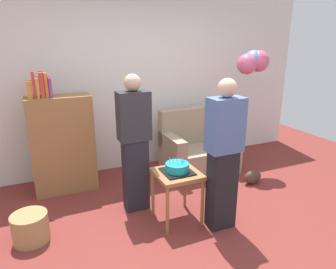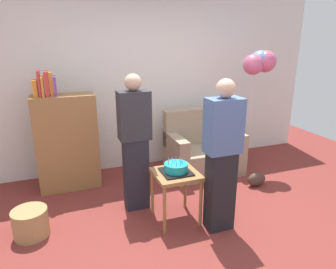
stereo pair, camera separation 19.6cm
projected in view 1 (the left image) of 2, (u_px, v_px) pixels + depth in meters
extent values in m
plane|color=maroon|center=(197.00, 229.00, 3.32)|extent=(8.00, 8.00, 0.00)
cube|color=silver|center=(135.00, 82.00, 4.70)|extent=(6.00, 0.10, 2.70)
cube|color=gray|center=(199.00, 159.00, 4.72)|extent=(1.10, 0.70, 0.40)
cube|color=gray|center=(192.00, 125.00, 4.81)|extent=(1.10, 0.16, 0.56)
cube|color=gray|center=(172.00, 144.00, 4.44)|extent=(0.16, 0.70, 0.24)
cube|color=gray|center=(226.00, 136.00, 4.81)|extent=(0.16, 0.70, 0.24)
cube|color=olive|center=(63.00, 145.00, 4.03)|extent=(0.80, 0.36, 1.30)
cube|color=orange|center=(30.00, 89.00, 3.68)|extent=(0.06, 0.17, 0.21)
cube|color=red|center=(34.00, 85.00, 3.68)|extent=(0.03, 0.20, 0.32)
cube|color=orange|center=(37.00, 87.00, 3.71)|extent=(0.03, 0.24, 0.24)
cube|color=red|center=(42.00, 85.00, 3.72)|extent=(0.05, 0.23, 0.31)
cube|color=orange|center=(46.00, 85.00, 3.74)|extent=(0.04, 0.17, 0.30)
cube|color=#7F3D93|center=(50.00, 87.00, 3.77)|extent=(0.03, 0.21, 0.24)
cube|color=olive|center=(177.00, 174.00, 3.35)|extent=(0.48, 0.48, 0.04)
cylinder|color=olive|center=(167.00, 211.00, 3.17)|extent=(0.04, 0.04, 0.55)
cylinder|color=olive|center=(202.00, 202.00, 3.33)|extent=(0.04, 0.04, 0.55)
cylinder|color=olive|center=(153.00, 193.00, 3.54)|extent=(0.04, 0.04, 0.55)
cylinder|color=olive|center=(185.00, 186.00, 3.70)|extent=(0.04, 0.04, 0.55)
cube|color=black|center=(177.00, 172.00, 3.34)|extent=(0.32, 0.32, 0.02)
cylinder|color=teal|center=(177.00, 167.00, 3.32)|extent=(0.26, 0.26, 0.09)
cylinder|color=#66B2E5|center=(183.00, 160.00, 3.32)|extent=(0.01, 0.01, 0.05)
cylinder|color=#F2CC4C|center=(180.00, 159.00, 3.37)|extent=(0.01, 0.01, 0.05)
cylinder|color=#EA668C|center=(177.00, 158.00, 3.37)|extent=(0.01, 0.01, 0.06)
cylinder|color=#66B2E5|center=(173.00, 159.00, 3.34)|extent=(0.01, 0.01, 0.06)
cylinder|color=#66B2E5|center=(170.00, 160.00, 3.31)|extent=(0.01, 0.01, 0.06)
cylinder|color=#EA668C|center=(170.00, 162.00, 3.28)|extent=(0.01, 0.01, 0.06)
cylinder|color=#F2CC4C|center=(173.00, 164.00, 3.23)|extent=(0.01, 0.01, 0.05)
cylinder|color=#66B2E5|center=(178.00, 163.00, 3.24)|extent=(0.01, 0.01, 0.05)
cylinder|color=#66B2E5|center=(182.00, 163.00, 3.25)|extent=(0.01, 0.01, 0.06)
cylinder|color=#66B2E5|center=(184.00, 162.00, 3.28)|extent=(0.01, 0.01, 0.06)
cube|color=#23232D|center=(136.00, 174.00, 3.63)|extent=(0.28, 0.20, 0.88)
cube|color=#2D2D33|center=(134.00, 116.00, 3.42)|extent=(0.36, 0.22, 0.56)
sphere|color=#D1A889|center=(132.00, 83.00, 3.30)|extent=(0.19, 0.19, 0.19)
cube|color=black|center=(221.00, 189.00, 3.27)|extent=(0.28, 0.20, 0.88)
cube|color=#4C6BA3|center=(225.00, 125.00, 3.05)|extent=(0.36, 0.22, 0.56)
sphere|color=#D1A889|center=(227.00, 88.00, 2.94)|extent=(0.19, 0.19, 0.19)
cylinder|color=#A88451|center=(30.00, 228.00, 3.09)|extent=(0.36, 0.36, 0.30)
ellipsoid|color=#473328|center=(253.00, 177.00, 4.34)|extent=(0.28, 0.14, 0.20)
cylinder|color=silver|center=(244.00, 120.00, 4.81)|extent=(0.00, 0.00, 1.51)
sphere|color=#668ED6|center=(254.00, 61.00, 4.51)|extent=(0.31, 0.31, 0.31)
sphere|color=#D65B84|center=(247.00, 64.00, 4.45)|extent=(0.30, 0.30, 0.30)
sphere|color=#D65B84|center=(259.00, 61.00, 4.51)|extent=(0.32, 0.32, 0.32)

